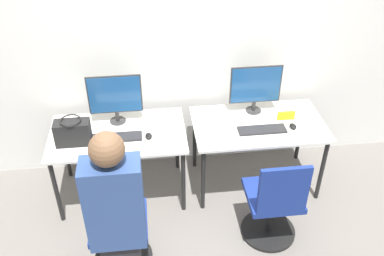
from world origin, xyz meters
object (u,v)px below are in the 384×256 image
(monitor_left, at_px, (115,97))
(handbag, at_px, (73,132))
(keyboard_left, at_px, (117,137))
(office_chair_right, at_px, (274,206))
(office_chair_left, at_px, (120,233))
(mouse_right, at_px, (293,126))
(person_left, at_px, (118,226))
(mouse_left, at_px, (149,136))
(keyboard_right, at_px, (262,130))
(monitor_right, at_px, (256,87))

(monitor_left, height_order, handbag, monitor_left)
(keyboard_left, distance_m, office_chair_right, 1.47)
(office_chair_left, bearing_deg, monitor_left, 90.14)
(mouse_right, height_order, office_chair_right, office_chair_right)
(monitor_left, bearing_deg, mouse_right, -10.48)
(person_left, distance_m, office_chair_right, 1.42)
(keyboard_left, xyz_separation_m, mouse_left, (0.28, -0.02, 0.01))
(keyboard_left, bearing_deg, monitor_left, 90.00)
(keyboard_right, xyz_separation_m, office_chair_right, (-0.02, -0.61, -0.34))
(mouse_left, distance_m, mouse_right, 1.31)
(monitor_right, distance_m, keyboard_right, 0.42)
(handbag, bearing_deg, monitor_right, 10.93)
(keyboard_left, height_order, keyboard_right, same)
(office_chair_left, bearing_deg, keyboard_right, 30.37)
(monitor_right, relative_size, handbag, 1.61)
(monitor_right, distance_m, handbag, 1.70)
(monitor_left, height_order, keyboard_right, monitor_left)
(monitor_left, distance_m, office_chair_left, 1.22)
(monitor_left, relative_size, mouse_left, 5.37)
(keyboard_left, bearing_deg, office_chair_left, -89.81)
(monitor_right, bearing_deg, mouse_left, -162.86)
(person_left, relative_size, handbag, 5.29)
(monitor_left, xyz_separation_m, mouse_right, (1.59, -0.29, -0.25))
(office_chair_left, relative_size, person_left, 0.57)
(keyboard_left, distance_m, mouse_right, 1.59)
(monitor_left, relative_size, monitor_right, 1.00)
(mouse_left, relative_size, office_chair_left, 0.10)
(keyboard_right, relative_size, mouse_right, 4.84)
(handbag, bearing_deg, office_chair_left, -64.48)
(keyboard_left, distance_m, office_chair_left, 0.87)
(monitor_left, bearing_deg, mouse_left, -46.24)
(person_left, bearing_deg, office_chair_left, 96.65)
(office_chair_right, bearing_deg, keyboard_left, 152.95)
(person_left, distance_m, keyboard_right, 1.69)
(office_chair_left, xyz_separation_m, handbag, (-0.37, 0.77, 0.45))
(office_chair_left, distance_m, mouse_right, 1.80)
(person_left, bearing_deg, office_chair_right, 22.71)
(mouse_right, bearing_deg, monitor_left, 169.52)
(keyboard_right, bearing_deg, mouse_right, 2.55)
(office_chair_left, distance_m, handbag, 0.96)
(monitor_right, xyz_separation_m, mouse_right, (0.29, -0.32, -0.25))
(keyboard_left, xyz_separation_m, keyboard_right, (1.30, -0.04, 0.00))
(person_left, distance_m, handbag, 1.21)
(keyboard_left, distance_m, person_left, 1.17)
(keyboard_left, distance_m, monitor_right, 1.35)
(mouse_left, xyz_separation_m, mouse_right, (1.31, -0.01, 0.00))
(mouse_left, bearing_deg, office_chair_right, -32.28)
(office_chair_left, relative_size, keyboard_right, 2.09)
(keyboard_left, xyz_separation_m, monitor_right, (1.30, 0.29, 0.26))
(keyboard_right, bearing_deg, monitor_right, 90.00)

